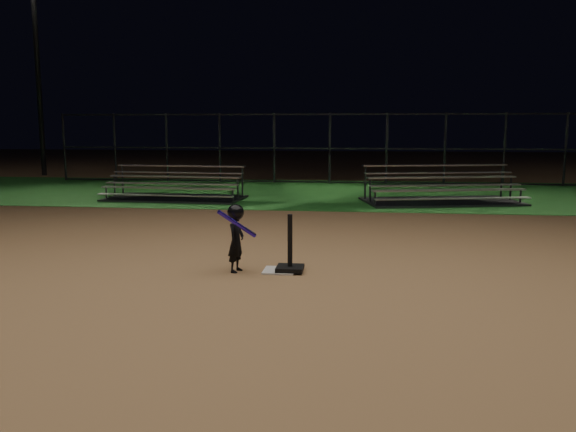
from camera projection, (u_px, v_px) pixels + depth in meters
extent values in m
plane|color=#956C43|center=(279.00, 271.00, 8.45)|extent=(80.00, 80.00, 0.00)
cube|color=#1C581D|center=(324.00, 193.00, 18.25)|extent=(60.00, 8.00, 0.01)
cube|color=beige|center=(279.00, 271.00, 8.45)|extent=(0.45, 0.45, 0.02)
cube|color=black|center=(290.00, 268.00, 8.41)|extent=(0.38, 0.38, 0.06)
cylinder|color=black|center=(290.00, 240.00, 8.35)|extent=(0.07, 0.07, 0.75)
imported|color=black|center=(236.00, 242.00, 8.37)|extent=(0.28, 0.36, 0.87)
sphere|color=black|center=(236.00, 212.00, 8.31)|extent=(0.24, 0.24, 0.24)
cylinder|color=#331BEC|center=(237.00, 224.00, 8.18)|extent=(0.50, 0.40, 0.43)
cylinder|color=black|center=(250.00, 231.00, 8.29)|extent=(0.17, 0.14, 0.14)
cube|color=silver|center=(168.00, 188.00, 16.08)|extent=(3.79, 0.42, 0.04)
cube|color=silver|center=(165.00, 195.00, 15.85)|extent=(3.79, 0.42, 0.03)
cube|color=silver|center=(175.00, 177.00, 16.55)|extent=(3.79, 0.42, 0.04)
cube|color=silver|center=(172.00, 184.00, 16.32)|extent=(3.79, 0.42, 0.03)
cube|color=silver|center=(181.00, 166.00, 17.01)|extent=(3.79, 0.42, 0.04)
cube|color=silver|center=(178.00, 172.00, 16.78)|extent=(3.79, 0.42, 0.03)
cube|color=#38383D|center=(175.00, 198.00, 16.64)|extent=(3.87, 2.03, 0.06)
cube|color=silver|center=(449.00, 190.00, 15.28)|extent=(4.02, 1.16, 0.04)
cube|color=silver|center=(453.00, 198.00, 15.03)|extent=(4.02, 1.16, 0.03)
cube|color=silver|center=(442.00, 177.00, 15.79)|extent=(4.02, 1.16, 0.04)
cube|color=silver|center=(445.00, 185.00, 15.54)|extent=(4.02, 1.16, 0.03)
cube|color=silver|center=(435.00, 165.00, 16.29)|extent=(4.02, 1.16, 0.04)
cube|color=silver|center=(438.00, 173.00, 16.04)|extent=(4.02, 1.16, 0.03)
cube|color=#38383D|center=(441.00, 202.00, 15.89)|extent=(4.41, 2.85, 0.06)
cube|color=#38383D|center=(329.00, 182.00, 21.19)|extent=(20.00, 0.05, 0.05)
cube|color=#38383D|center=(330.00, 148.00, 21.01)|extent=(20.00, 0.05, 0.05)
cube|color=#38383D|center=(330.00, 114.00, 20.82)|extent=(20.00, 0.05, 0.05)
cylinder|color=#38383D|center=(64.00, 147.00, 22.23)|extent=(0.08, 0.08, 2.50)
cylinder|color=#38383D|center=(193.00, 148.00, 21.62)|extent=(0.08, 0.08, 2.50)
cylinder|color=#38383D|center=(330.00, 148.00, 21.01)|extent=(0.08, 0.08, 2.50)
cylinder|color=#38383D|center=(474.00, 149.00, 20.39)|extent=(0.08, 0.08, 2.50)
cylinder|color=#2D2D30|center=(38.00, 77.00, 24.02)|extent=(0.20, 0.20, 8.00)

